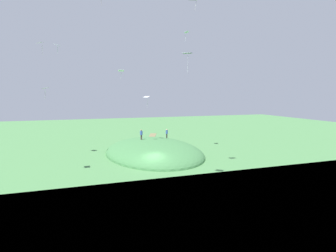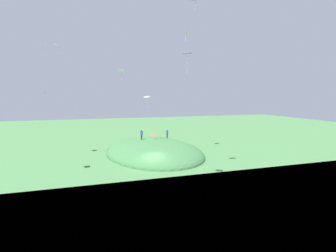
% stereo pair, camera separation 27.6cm
% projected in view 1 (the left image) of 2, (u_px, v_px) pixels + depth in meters
% --- Properties ---
extents(ground_plane, '(160.00, 160.00, 0.00)m').
position_uv_depth(ground_plane, '(154.00, 167.00, 37.47)').
color(ground_plane, '#457A44').
extents(grass_hill, '(23.58, 16.00, 4.43)m').
position_uv_depth(grass_hill, '(154.00, 153.00, 46.41)').
color(grass_hill, '#3F7642').
rests_on(grass_hill, ground_plane).
extents(dirt_path, '(17.30, 7.46, 0.04)m').
position_uv_depth(dirt_path, '(151.00, 139.00, 60.99)').
color(dirt_path, '#6F6543').
rests_on(dirt_path, ground_plane).
extents(person_near_shore, '(0.57, 0.57, 1.79)m').
position_uv_depth(person_near_shore, '(141.00, 133.00, 47.19)').
color(person_near_shore, '#402F2E').
rests_on(person_near_shore, grass_hill).
extents(person_walking_path, '(0.39, 0.39, 1.73)m').
position_uv_depth(person_walking_path, '(167.00, 132.00, 50.44)').
color(person_walking_path, '#332D2C').
rests_on(person_walking_path, grass_hill).
extents(kite_0, '(1.33, 1.26, 1.91)m').
position_uv_depth(kite_0, '(40.00, 43.00, 40.25)').
color(kite_0, silver).
extents(kite_2, '(1.20, 1.22, 2.23)m').
position_uv_depth(kite_2, '(187.00, 54.00, 28.99)').
color(kite_2, white).
extents(kite_3, '(0.90, 1.17, 1.77)m').
position_uv_depth(kite_3, '(121.00, 71.00, 50.27)').
color(kite_3, silver).
extents(kite_4, '(1.14, 0.98, 1.34)m').
position_uv_depth(kite_4, '(57.00, 45.00, 39.06)').
color(kite_4, white).
extents(kite_5, '(1.25, 1.15, 1.68)m').
position_uv_depth(kite_5, '(187.00, 32.00, 45.99)').
color(kite_5, white).
extents(kite_6, '(1.19, 1.15, 1.94)m').
position_uv_depth(kite_6, '(147.00, 97.00, 46.52)').
color(kite_6, white).
extents(kite_8, '(1.09, 0.79, 1.38)m').
position_uv_depth(kite_8, '(45.00, 88.00, 32.48)').
color(kite_8, silver).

